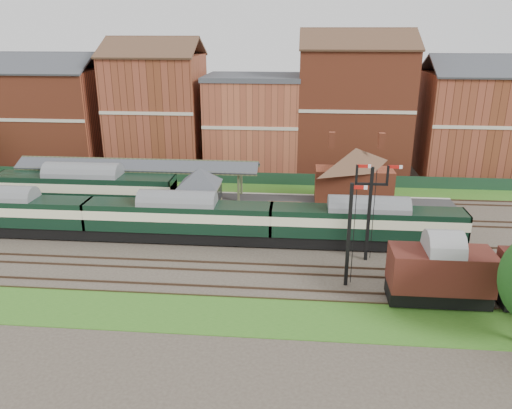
# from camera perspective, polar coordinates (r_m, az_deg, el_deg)

# --- Properties ---
(ground) EXTENTS (160.00, 160.00, 0.00)m
(ground) POSITION_cam_1_polar(r_m,az_deg,el_deg) (45.21, -3.29, -4.34)
(ground) COLOR #473D33
(ground) RESTS_ON ground
(grass_back) EXTENTS (90.00, 4.50, 0.06)m
(grass_back) POSITION_cam_1_polar(r_m,az_deg,el_deg) (60.06, -1.11, 1.83)
(grass_back) COLOR #2D6619
(grass_back) RESTS_ON ground
(grass_front) EXTENTS (90.00, 5.00, 0.06)m
(grass_front) POSITION_cam_1_polar(r_m,az_deg,el_deg) (34.71, -6.19, -12.27)
(grass_front) COLOR #2D6619
(grass_front) RESTS_ON ground
(fence) EXTENTS (90.00, 0.12, 1.50)m
(fence) POSITION_cam_1_polar(r_m,az_deg,el_deg) (61.75, -0.92, 3.03)
(fence) COLOR #193823
(fence) RESTS_ON ground
(platform) EXTENTS (55.00, 3.40, 1.00)m
(platform) POSITION_cam_1_polar(r_m,az_deg,el_deg) (54.82, -7.02, 0.45)
(platform) COLOR #2D2D2D
(platform) RESTS_ON ground
(signal_box) EXTENTS (5.40, 5.40, 6.00)m
(signal_box) POSITION_cam_1_polar(r_m,az_deg,el_deg) (47.54, -6.39, 0.91)
(signal_box) COLOR #617956
(signal_box) RESTS_ON ground
(brick_hut) EXTENTS (3.20, 2.64, 2.94)m
(brick_hut) POSITION_cam_1_polar(r_m,az_deg,el_deg) (47.33, 3.25, -1.65)
(brick_hut) COLOR brown
(brick_hut) RESTS_ON ground
(station_building) EXTENTS (8.10, 8.10, 5.90)m
(station_building) POSITION_cam_1_polar(r_m,az_deg,el_deg) (52.93, 11.17, 3.45)
(station_building) COLOR #994227
(station_building) RESTS_ON platform
(canopy) EXTENTS (26.00, 3.89, 4.08)m
(canopy) POSITION_cam_1_polar(r_m,az_deg,el_deg) (55.21, -13.32, 4.64)
(canopy) COLOR #424A2E
(canopy) RESTS_ON platform
(semaphore_bracket) EXTENTS (3.60, 0.25, 8.18)m
(semaphore_bracket) POSITION_cam_1_polar(r_m,az_deg,el_deg) (41.14, 12.89, -0.33)
(semaphore_bracket) COLOR black
(semaphore_bracket) RESTS_ON ground
(semaphore_siding) EXTENTS (1.23, 0.25, 8.00)m
(semaphore_siding) POSITION_cam_1_polar(r_m,az_deg,el_deg) (36.89, 10.60, -3.30)
(semaphore_siding) COLOR black
(semaphore_siding) RESTS_ON ground
(town_backdrop) EXTENTS (69.00, 10.00, 16.00)m
(town_backdrop) POSITION_cam_1_polar(r_m,az_deg,el_deg) (67.15, -0.47, 9.84)
(town_backdrop) COLOR #994227
(town_backdrop) RESTS_ON ground
(dmu_train) EXTENTS (50.01, 2.63, 3.84)m
(dmu_train) POSITION_cam_1_polar(r_m,az_deg,el_deg) (45.17, -8.87, -1.47)
(dmu_train) COLOR black
(dmu_train) RESTS_ON ground
(platform_railcar) EXTENTS (18.80, 2.96, 4.33)m
(platform_railcar) POSITION_cam_1_polar(r_m,az_deg,el_deg) (54.57, -18.96, 1.66)
(platform_railcar) COLOR black
(platform_railcar) RESTS_ON ground
(goods_van_a) EXTENTS (6.89, 2.99, 4.18)m
(goods_van_a) POSITION_cam_1_polar(r_m,az_deg,el_deg) (36.98, 20.29, -7.25)
(goods_van_a) COLOR black
(goods_van_a) RESTS_ON ground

